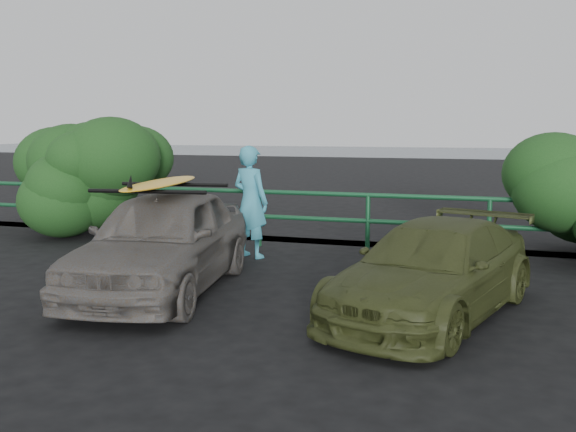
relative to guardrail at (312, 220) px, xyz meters
name	(u,v)px	position (x,y,z in m)	size (l,w,h in m)	color
ground	(182,334)	(0.00, -5.00, -0.52)	(80.00, 80.00, 0.00)	black
ocean	(464,149)	(0.00, 55.00, -0.52)	(200.00, 200.00, 0.00)	#515A63
guardrail	(312,220)	(0.00, 0.00, 0.00)	(14.00, 0.08, 1.04)	#164E2B
shrub_left	(92,182)	(-4.80, 0.40, 0.52)	(3.20, 2.40, 2.08)	#1D481A
sedan	(163,241)	(-1.07, -3.43, 0.15)	(1.59, 3.96, 1.35)	#5E5954
olive_vehicle	(433,270)	(2.43, -3.48, 0.02)	(1.50, 3.69, 1.07)	#38401C
man	(251,202)	(-0.78, -0.99, 0.41)	(0.68, 0.45, 1.86)	teal
roof_rack	(161,188)	(-1.07, -3.43, 0.85)	(1.51, 1.06, 0.05)	black
surfboard	(161,183)	(-1.07, -3.43, 0.91)	(0.50, 2.40, 0.07)	yellow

